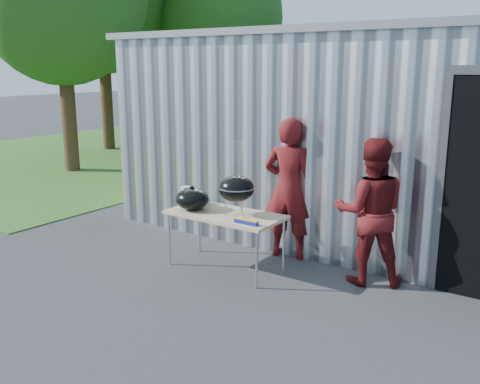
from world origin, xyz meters
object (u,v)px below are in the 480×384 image
Objects in this scene: kettle_grill at (236,183)px; person_cook at (289,189)px; folding_table at (225,216)px; person_bystander at (370,212)px.

person_cook is (0.28, 0.85, -0.20)m from kettle_grill.
folding_table is 0.84× the size of person_bystander.
person_cook is 1.08× the size of person_bystander.
person_cook reaches higher than person_bystander.
folding_table is at bearing -6.75° from person_bystander.
person_bystander is (1.53, 0.61, -0.28)m from kettle_grill.
kettle_grill is 0.49× the size of person_cook.
person_bystander is (1.69, 0.64, 0.18)m from folding_table.
kettle_grill is 0.53× the size of person_bystander.
person_cook is at bearing 63.33° from folding_table.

